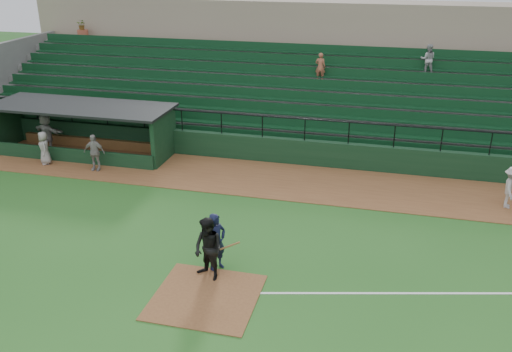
# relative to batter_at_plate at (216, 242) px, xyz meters

# --- Properties ---
(ground) EXTENTS (90.00, 90.00, 0.00)m
(ground) POSITION_rel_batter_at_plate_xyz_m (0.15, -0.56, -0.96)
(ground) COLOR #23591D
(ground) RESTS_ON ground
(warning_track) EXTENTS (40.00, 4.00, 0.03)m
(warning_track) POSITION_rel_batter_at_plate_xyz_m (0.15, 7.44, -0.94)
(warning_track) COLOR brown
(warning_track) RESTS_ON ground
(home_plate_dirt) EXTENTS (3.00, 3.00, 0.03)m
(home_plate_dirt) POSITION_rel_batter_at_plate_xyz_m (0.15, -1.56, -0.94)
(home_plate_dirt) COLOR brown
(home_plate_dirt) RESTS_ON ground
(foul_line) EXTENTS (17.49, 4.44, 0.01)m
(foul_line) POSITION_rel_batter_at_plate_xyz_m (8.15, 0.64, -0.95)
(foul_line) COLOR white
(foul_line) RESTS_ON ground
(stadium_structure) EXTENTS (38.00, 13.08, 6.40)m
(stadium_structure) POSITION_rel_batter_at_plate_xyz_m (0.15, 15.90, 1.35)
(stadium_structure) COLOR black
(stadium_structure) RESTS_ON ground
(dugout) EXTENTS (8.90, 3.20, 2.42)m
(dugout) POSITION_rel_batter_at_plate_xyz_m (-9.60, 9.00, 0.38)
(dugout) COLOR black
(dugout) RESTS_ON ground
(batter_at_plate) EXTENTS (1.17, 0.83, 1.91)m
(batter_at_plate) POSITION_rel_batter_at_plate_xyz_m (0.00, 0.00, 0.00)
(batter_at_plate) COLOR black
(batter_at_plate) RESTS_ON ground
(umpire) EXTENTS (1.22, 1.12, 2.02)m
(umpire) POSITION_rel_batter_at_plate_xyz_m (-0.07, -0.57, 0.05)
(umpire) COLOR black
(umpire) RESTS_ON ground
(runner) EXTENTS (0.77, 1.15, 1.67)m
(runner) POSITION_rel_batter_at_plate_xyz_m (9.65, 6.97, -0.09)
(runner) COLOR #A9A39E
(runner) RESTS_ON warning_track
(dugout_player_a) EXTENTS (1.02, 0.49, 1.69)m
(dugout_player_a) POSITION_rel_batter_at_plate_xyz_m (-7.91, 6.57, -0.08)
(dugout_player_a) COLOR gray
(dugout_player_a) RESTS_ON warning_track
(dugout_player_b) EXTENTS (0.87, 0.90, 1.56)m
(dugout_player_b) POSITION_rel_batter_at_plate_xyz_m (-10.57, 6.70, -0.14)
(dugout_player_b) COLOR gray
(dugout_player_b) RESTS_ON warning_track
(dugout_player_c) EXTENTS (1.87, 0.98, 1.93)m
(dugout_player_c) POSITION_rel_batter_at_plate_xyz_m (-11.47, 8.31, 0.04)
(dugout_player_c) COLOR gray
(dugout_player_c) RESTS_ON warning_track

